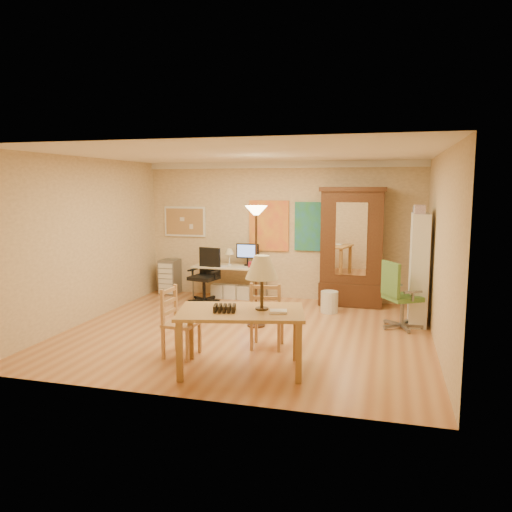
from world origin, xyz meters
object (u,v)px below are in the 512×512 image
(bookshelf, at_px, (419,269))
(computer_desk, at_px, (232,279))
(office_chair_black, at_px, (205,288))
(dining_table, at_px, (249,298))
(armoire, at_px, (352,254))
(office_chair_green, at_px, (400,311))

(bookshelf, bearing_deg, computer_desk, 164.38)
(office_chair_black, bearing_deg, computer_desk, 45.26)
(computer_desk, bearing_deg, dining_table, -69.37)
(dining_table, xyz_separation_m, armoire, (0.95, 3.77, 0.07))
(computer_desk, distance_m, armoire, 2.40)
(office_chair_black, bearing_deg, office_chair_green, -14.21)
(dining_table, bearing_deg, office_chair_black, 118.93)
(computer_desk, relative_size, office_chair_green, 1.36)
(armoire, bearing_deg, computer_desk, -177.90)
(office_chair_green, relative_size, bookshelf, 0.59)
(computer_desk, bearing_deg, bookshelf, -15.62)
(office_chair_black, xyz_separation_m, armoire, (2.75, 0.51, 0.69))
(dining_table, distance_m, armoire, 3.88)
(office_chair_green, xyz_separation_m, armoire, (-0.87, 1.42, 0.68))
(office_chair_black, height_order, armoire, armoire)
(computer_desk, relative_size, armoire, 0.66)
(computer_desk, relative_size, office_chair_black, 1.40)
(office_chair_green, bearing_deg, dining_table, -127.76)
(office_chair_black, xyz_separation_m, bookshelf, (3.89, -0.55, 0.62))
(armoire, bearing_deg, office_chair_black, -169.57)
(office_chair_green, height_order, armoire, armoire)
(dining_table, bearing_deg, computer_desk, 110.63)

